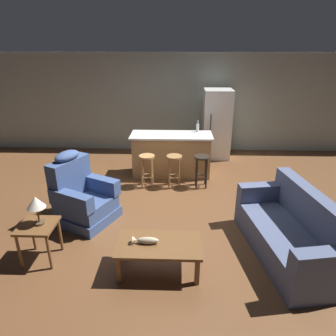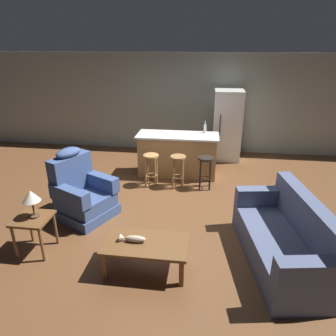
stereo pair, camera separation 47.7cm
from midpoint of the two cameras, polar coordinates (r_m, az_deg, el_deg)
name	(u,v)px [view 1 (the left image)]	position (r m, az deg, el deg)	size (l,w,h in m)	color
ground_plane	(170,202)	(5.75, -2.10, -6.58)	(12.00, 12.00, 0.00)	brown
back_wall	(173,103)	(8.27, -0.73, 12.18)	(12.00, 0.05, 2.60)	#939E93
coffee_table	(159,247)	(4.02, -5.30, -14.85)	(1.10, 0.60, 0.42)	brown
fish_figurine	(145,241)	(3.98, -7.86, -13.62)	(0.34, 0.10, 0.10)	#4C3823
couch	(291,233)	(4.55, 19.67, -11.67)	(1.13, 2.01, 0.94)	#4C5675
recliner_near_lamp	(82,197)	(5.30, -18.59, -5.33)	(1.12, 1.12, 1.20)	#384C7A
end_table	(38,231)	(4.58, -26.32, -10.76)	(0.48, 0.48, 0.56)	brown
table_lamp	(36,204)	(4.39, -26.78, -6.14)	(0.24, 0.24, 0.41)	#4C3823
kitchen_island	(171,154)	(6.77, -1.38, 2.56)	(1.80, 0.70, 0.95)	#AD7F4C
bar_stool_left	(147,165)	(6.24, -6.21, 0.56)	(0.32, 0.32, 0.68)	#A87A47
bar_stool_middle	(174,165)	(6.19, -1.01, 0.49)	(0.32, 0.32, 0.68)	olive
bar_stool_right	(202,166)	(6.18, 4.23, 0.43)	(0.32, 0.32, 0.68)	black
refrigerator	(217,124)	(7.83, 7.50, 8.23)	(0.70, 0.69, 1.76)	white
bottle_tall_green	(198,128)	(6.80, 3.65, 7.67)	(0.06, 0.06, 0.26)	silver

